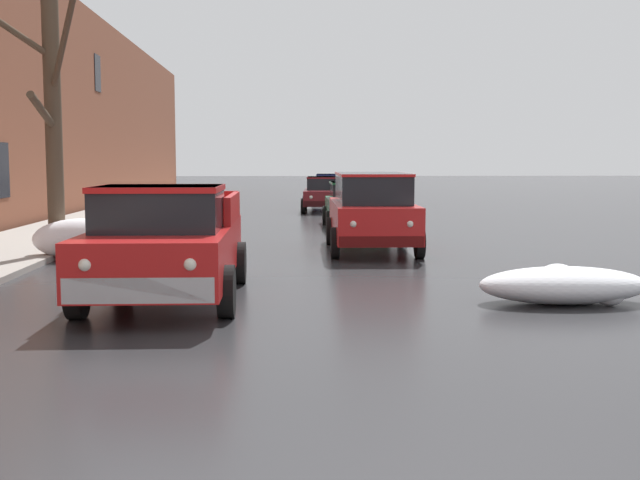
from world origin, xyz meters
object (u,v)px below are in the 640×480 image
at_px(suv_red_parked_kerbside_close, 371,209).
at_px(sedan_green_parked_kerbside_mid, 354,203).
at_px(bare_tree_mid_block, 52,118).
at_px(sedan_darkblue_queued_behind_truck, 332,188).
at_px(sedan_maroon_parked_far_down_block, 326,193).
at_px(pickup_truck_red_approaching_near_lane, 166,243).

distance_m(suv_red_parked_kerbside_close, sedan_green_parked_kerbside_mid, 6.63).
relative_size(bare_tree_mid_block, sedan_green_parked_kerbside_mid, 1.37).
height_order(suv_red_parked_kerbside_close, sedan_darkblue_queued_behind_truck, suv_red_parked_kerbside_close).
distance_m(bare_tree_mid_block, suv_red_parked_kerbside_close, 7.34).
xyz_separation_m(bare_tree_mid_block, sedan_maroon_parked_far_down_block, (6.68, 15.50, -2.25)).
relative_size(bare_tree_mid_block, sedan_maroon_parked_far_down_block, 1.39).
xyz_separation_m(bare_tree_mid_block, pickup_truck_red_approaching_near_lane, (3.11, -5.24, -2.12)).
xyz_separation_m(bare_tree_mid_block, sedan_darkblue_queued_behind_truck, (7.33, 21.58, -2.25)).
distance_m(pickup_truck_red_approaching_near_lane, sedan_darkblue_queued_behind_truck, 27.14).
bearing_deg(sedan_maroon_parked_far_down_block, sedan_darkblue_queued_behind_truck, 83.92).
height_order(pickup_truck_red_approaching_near_lane, suv_red_parked_kerbside_close, suv_red_parked_kerbside_close).
distance_m(pickup_truck_red_approaching_near_lane, sedan_maroon_parked_far_down_block, 21.05).
distance_m(bare_tree_mid_block, sedan_darkblue_queued_behind_truck, 22.90).
relative_size(sedan_maroon_parked_far_down_block, sedan_darkblue_queued_behind_truck, 0.90).
xyz_separation_m(pickup_truck_red_approaching_near_lane, sedan_maroon_parked_far_down_block, (3.57, 20.74, -0.13)).
relative_size(sedan_green_parked_kerbside_mid, sedan_darkblue_queued_behind_truck, 0.91).
bearing_deg(sedan_darkblue_queued_behind_truck, suv_red_parked_kerbside_close, -91.06).
height_order(bare_tree_mid_block, sedan_maroon_parked_far_down_block, bare_tree_mid_block).
bearing_deg(sedan_green_parked_kerbside_mid, sedan_maroon_parked_far_down_block, 93.58).
bearing_deg(pickup_truck_red_approaching_near_lane, sedan_green_parked_kerbside_mid, 72.78).
bearing_deg(suv_red_parked_kerbside_close, sedan_maroon_parked_far_down_block, 91.08).
bearing_deg(sedan_darkblue_queued_behind_truck, pickup_truck_red_approaching_near_lane, -98.94).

